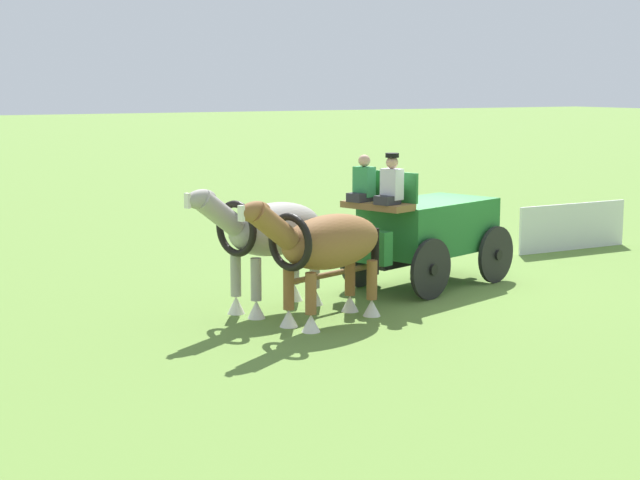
% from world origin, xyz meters
% --- Properties ---
extents(ground_plane, '(220.00, 220.00, 0.00)m').
position_xyz_m(ground_plane, '(0.00, 0.00, 0.00)').
color(ground_plane, olive).
extents(show_wagon, '(5.57, 2.64, 2.66)m').
position_xyz_m(show_wagon, '(0.17, 0.05, 1.14)').
color(show_wagon, '#236B2D').
rests_on(show_wagon, ground).
extents(draft_horse_near, '(3.09, 1.48, 2.14)m').
position_xyz_m(draft_horse_near, '(3.32, 1.70, 1.29)').
color(draft_horse_near, brown).
rests_on(draft_horse_near, ground).
extents(draft_horse_off, '(3.00, 1.47, 2.23)m').
position_xyz_m(draft_horse_off, '(3.70, 0.46, 1.36)').
color(draft_horse_off, '#9E998E').
rests_on(draft_horse_off, ground).
extents(sponsor_banner, '(3.20, 0.09, 1.10)m').
position_xyz_m(sponsor_banner, '(-5.38, -1.68, 0.55)').
color(sponsor_banner, silver).
rests_on(sponsor_banner, ground).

